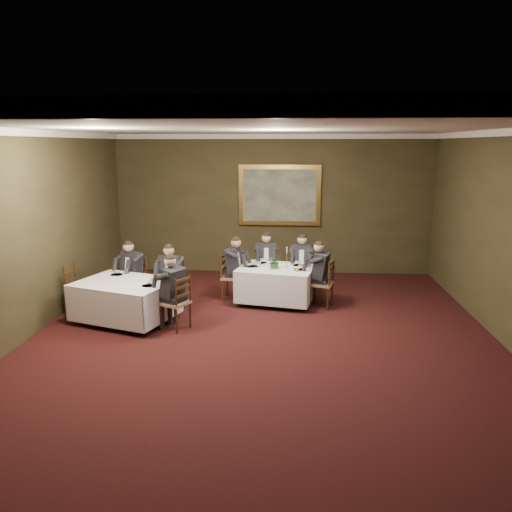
# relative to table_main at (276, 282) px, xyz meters

# --- Properties ---
(ground) EXTENTS (10.00, 10.00, 0.00)m
(ground) POSITION_rel_table_main_xyz_m (-0.17, -2.38, -0.45)
(ground) COLOR black
(ground) RESTS_ON ground
(ceiling) EXTENTS (8.00, 10.00, 0.10)m
(ceiling) POSITION_rel_table_main_xyz_m (-0.17, -2.38, 3.05)
(ceiling) COLOR silver
(ceiling) RESTS_ON back_wall
(back_wall) EXTENTS (8.00, 0.10, 3.50)m
(back_wall) POSITION_rel_table_main_xyz_m (-0.17, 2.62, 1.30)
(back_wall) COLOR #322D19
(back_wall) RESTS_ON ground
(front_wall) EXTENTS (8.00, 0.10, 3.50)m
(front_wall) POSITION_rel_table_main_xyz_m (-0.17, -7.38, 1.30)
(front_wall) COLOR #322D19
(front_wall) RESTS_ON ground
(left_wall) EXTENTS (0.10, 10.00, 3.50)m
(left_wall) POSITION_rel_table_main_xyz_m (-4.17, -2.38, 1.30)
(left_wall) COLOR #322D19
(left_wall) RESTS_ON ground
(crown_molding) EXTENTS (8.00, 10.00, 0.12)m
(crown_molding) POSITION_rel_table_main_xyz_m (-0.17, -2.38, 2.99)
(crown_molding) COLOR white
(crown_molding) RESTS_ON back_wall
(table_main) EXTENTS (1.73, 1.45, 0.67)m
(table_main) POSITION_rel_table_main_xyz_m (0.00, 0.00, 0.00)
(table_main) COLOR black
(table_main) RESTS_ON ground
(table_second) EXTENTS (2.05, 1.80, 0.67)m
(table_second) POSITION_rel_table_main_xyz_m (-2.77, -1.29, 0.00)
(table_second) COLOR black
(table_second) RESTS_ON ground
(chair_main_backleft) EXTENTS (0.46, 0.44, 1.00)m
(chair_main_backleft) POSITION_rel_table_main_xyz_m (-0.25, 0.85, -0.17)
(chair_main_backleft) COLOR #98714D
(chair_main_backleft) RESTS_ON ground
(diner_main_backleft) EXTENTS (0.43, 0.50, 1.35)m
(diner_main_backleft) POSITION_rel_table_main_xyz_m (-0.25, 0.84, 0.06)
(diner_main_backleft) COLOR black
(diner_main_backleft) RESTS_ON chair_main_backleft
(chair_main_backright) EXTENTS (0.50, 0.48, 1.00)m
(chair_main_backright) POSITION_rel_table_main_xyz_m (0.56, 0.69, -0.17)
(chair_main_backright) COLOR #98714D
(chair_main_backright) RESTS_ON ground
(diner_main_backright) EXTENTS (0.47, 0.54, 1.35)m
(diner_main_backright) POSITION_rel_table_main_xyz_m (0.55, 0.67, 0.06)
(diner_main_backright) COLOR black
(diner_main_backright) RESTS_ON chair_main_backright
(chair_main_endleft) EXTENTS (0.48, 0.50, 1.00)m
(chair_main_endleft) POSITION_rel_table_main_xyz_m (-0.94, 0.19, -0.17)
(chair_main_endleft) COLOR #98714D
(chair_main_endleft) RESTS_ON ground
(diner_main_endleft) EXTENTS (0.53, 0.47, 1.35)m
(diner_main_endleft) POSITION_rel_table_main_xyz_m (-0.93, 0.19, 0.06)
(diner_main_endleft) COLOR black
(diner_main_endleft) RESTS_ON chair_main_endleft
(chair_main_endright) EXTENTS (0.53, 0.54, 1.00)m
(chair_main_endright) POSITION_rel_table_main_xyz_m (0.94, -0.19, -0.17)
(chair_main_endright) COLOR #98714D
(chair_main_endright) RESTS_ON ground
(diner_main_endright) EXTENTS (0.58, 0.52, 1.35)m
(diner_main_endright) POSITION_rel_table_main_xyz_m (0.93, -0.19, 0.06)
(diner_main_endright) COLOR black
(diner_main_endright) RESTS_ON chair_main_endright
(chair_sec_backleft) EXTENTS (0.58, 0.57, 1.00)m
(chair_sec_backleft) POSITION_rel_table_main_xyz_m (-2.93, -0.30, -0.17)
(chair_sec_backleft) COLOR #98714D
(chair_sec_backleft) RESTS_ON ground
(diner_sec_backleft) EXTENTS (0.57, 0.61, 1.35)m
(diner_sec_backleft) POSITION_rel_table_main_xyz_m (-2.93, -0.31, 0.06)
(diner_sec_backleft) COLOR black
(diner_sec_backleft) RESTS_ON chair_sec_backleft
(chair_sec_backright) EXTENTS (0.52, 0.50, 1.00)m
(chair_sec_backright) POSITION_rel_table_main_xyz_m (-2.05, -0.60, -0.17)
(chair_sec_backright) COLOR #98714D
(chair_sec_backright) RESTS_ON ground
(diner_sec_backright) EXTENTS (0.49, 0.55, 1.35)m
(diner_sec_backright) POSITION_rel_table_main_xyz_m (-2.06, -0.61, 0.06)
(diner_sec_backright) COLOR black
(diner_sec_backright) RESTS_ON chair_sec_backright
(chair_sec_endright) EXTENTS (0.58, 0.58, 1.00)m
(chair_sec_endright) POSITION_rel_table_main_xyz_m (-1.74, -1.64, -0.17)
(chair_sec_endright) COLOR #98714D
(chair_sec_endright) RESTS_ON ground
(diner_sec_endright) EXTENTS (0.61, 0.58, 1.35)m
(diner_sec_endright) POSITION_rel_table_main_xyz_m (-1.75, -1.63, 0.06)
(diner_sec_endright) COLOR black
(diner_sec_endright) RESTS_ON chair_sec_endright
(chair_sec_endleft) EXTENTS (0.46, 0.48, 1.00)m
(chair_sec_endleft) POSITION_rel_table_main_xyz_m (-3.81, -0.94, -0.17)
(chair_sec_endleft) COLOR #98714D
(chair_sec_endleft) RESTS_ON ground
(centerpiece) EXTENTS (0.34, 0.32, 0.31)m
(centerpiece) POSITION_rel_table_main_xyz_m (-0.03, -0.09, 0.47)
(centerpiece) COLOR #2D5926
(centerpiece) RESTS_ON table_main
(candlestick) EXTENTS (0.07, 0.07, 0.46)m
(candlestick) POSITION_rel_table_main_xyz_m (0.21, -0.03, 0.48)
(candlestick) COLOR gold
(candlestick) RESTS_ON table_main
(place_setting_table_main) EXTENTS (0.33, 0.31, 0.14)m
(place_setting_table_main) POSITION_rel_table_main_xyz_m (-0.28, 0.42, 0.35)
(place_setting_table_main) COLOR white
(place_setting_table_main) RESTS_ON table_main
(place_setting_table_second) EXTENTS (0.33, 0.31, 0.14)m
(place_setting_table_second) POSITION_rel_table_main_xyz_m (-3.04, -0.77, 0.35)
(place_setting_table_second) COLOR white
(place_setting_table_second) RESTS_ON table_second
(painting) EXTENTS (2.06, 0.09, 1.52)m
(painting) POSITION_rel_table_main_xyz_m (0.00, 2.56, 1.55)
(painting) COLOR #B89143
(painting) RESTS_ON back_wall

